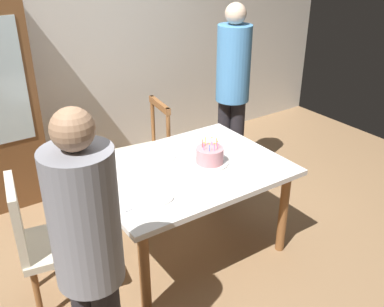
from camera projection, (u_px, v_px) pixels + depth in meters
ground at (187, 247)px, 3.57m from camera, size 6.40×6.40×0.00m
back_wall at (83, 45)px, 4.36m from camera, size 6.40×0.10×2.60m
dining_table at (186, 178)px, 3.28m from camera, size 1.42×1.07×0.74m
birthday_cake at (210, 156)px, 3.27m from camera, size 0.28×0.28×0.20m
plate_near_celebrant at (157, 197)px, 2.86m from camera, size 0.22×0.22×0.01m
plate_far_side at (161, 157)px, 3.38m from camera, size 0.22×0.22×0.01m
fork_near_celebrant at (137, 206)px, 2.77m from camera, size 0.18×0.04×0.01m
fork_far_side at (144, 163)px, 3.29m from camera, size 0.18×0.05×0.01m
chair_spindle_back at (144, 155)px, 4.05m from camera, size 0.49×0.49×0.95m
chair_upholstered at (40, 237)px, 2.83m from camera, size 0.51×0.51×0.95m
person_celebrant at (89, 253)px, 2.04m from camera, size 0.32×0.32×1.67m
person_guest at (233, 84)px, 4.18m from camera, size 0.32×0.32×1.75m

